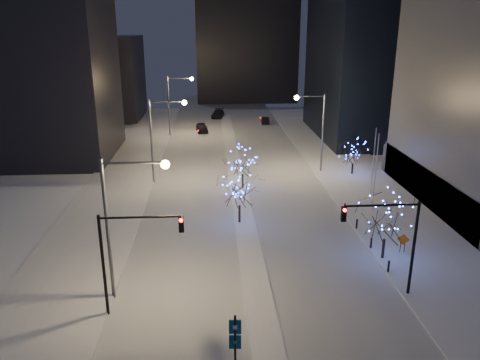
{
  "coord_description": "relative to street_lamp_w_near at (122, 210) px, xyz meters",
  "views": [
    {
      "loc": [
        -3.08,
        -26.76,
        17.97
      ],
      "look_at": [
        -0.57,
        12.25,
        5.0
      ],
      "focal_mm": 35.0,
      "sensor_mm": 36.0,
      "label": 1
    }
  ],
  "objects": [
    {
      "name": "holiday_tree_plaza_far",
      "position": [
        23.6,
        26.49,
        -3.64
      ],
      "size": [
        4.79,
        4.79,
        4.37
      ],
      "color": "black",
      "rests_on": "east_sidewalk"
    },
    {
      "name": "car_far",
      "position": [
        7.44,
        66.15,
        -5.73
      ],
      "size": [
        2.99,
        5.6,
        1.54
      ],
      "primitive_type": "imported",
      "rotation": [
        0.0,
        0.0,
        -0.16
      ],
      "color": "black",
      "rests_on": "ground"
    },
    {
      "name": "horizon_block",
      "position": [
        14.94,
        90.0,
        14.5
      ],
      "size": [
        24.0,
        14.0,
        42.0
      ],
      "primitive_type": "cube",
      "color": "black",
      "rests_on": "ground"
    },
    {
      "name": "traffic_signal_west",
      "position": [
        0.5,
        -2.0,
        -1.74
      ],
      "size": [
        5.26,
        0.43,
        7.0
      ],
      "color": "black",
      "rests_on": "ground"
    },
    {
      "name": "west_sidewalk",
      "position": [
        -5.06,
        18.0,
        -6.42
      ],
      "size": [
        8.0,
        90.0,
        0.15
      ],
      "primitive_type": "cube",
      "color": "silver",
      "rests_on": "ground"
    },
    {
      "name": "bollards",
      "position": [
        19.14,
        8.0,
        -5.9
      ],
      "size": [
        0.16,
        12.16,
        0.9
      ],
      "color": "black",
      "rests_on": "east_sidewalk"
    },
    {
      "name": "street_lamp_w_far",
      "position": [
        0.0,
        50.0,
        0.0
      ],
      "size": [
        4.4,
        0.56,
        10.0
      ],
      "color": "#595E66",
      "rests_on": "ground"
    },
    {
      "name": "holiday_tree_plaza_near",
      "position": [
        19.5,
        4.24,
        -3.01
      ],
      "size": [
        5.41,
        5.41,
        5.4
      ],
      "color": "black",
      "rests_on": "east_sidewalk"
    },
    {
      "name": "wayfinding_sign",
      "position": [
        6.94,
        -8.0,
        -4.26
      ],
      "size": [
        0.65,
        0.14,
        3.65
      ],
      "rotation": [
        0.0,
        0.0,
        -0.1
      ],
      "color": "black",
      "rests_on": "ground"
    },
    {
      "name": "holiday_tree_median_near",
      "position": [
        8.44,
        12.15,
        -3.04
      ],
      "size": [
        5.69,
        5.69,
        5.25
      ],
      "color": "black",
      "rests_on": "median"
    },
    {
      "name": "flagpoles",
      "position": [
        22.3,
        15.25,
        -1.7
      ],
      "size": [
        1.35,
        2.6,
        8.0
      ],
      "color": "silver",
      "rests_on": "east_sidewalk"
    },
    {
      "name": "filler_west_near",
      "position": [
        -19.06,
        38.0,
        5.5
      ],
      "size": [
        22.0,
        18.0,
        24.0
      ],
      "primitive_type": "cube",
      "color": "black",
      "rests_on": "ground"
    },
    {
      "name": "street_lamp_w_near",
      "position": [
        0.0,
        0.0,
        0.0
      ],
      "size": [
        4.4,
        0.56,
        10.0
      ],
      "color": "#595E66",
      "rests_on": "ground"
    },
    {
      "name": "street_lamp_w_mid",
      "position": [
        0.0,
        25.0,
        0.0
      ],
      "size": [
        4.4,
        0.56,
        10.0
      ],
      "color": "#595E66",
      "rests_on": "ground"
    },
    {
      "name": "road",
      "position": [
        8.94,
        33.0,
        -6.49
      ],
      "size": [
        20.0,
        130.0,
        0.02
      ],
      "primitive_type": "cube",
      "color": "#ADB1BC",
      "rests_on": "ground"
    },
    {
      "name": "car_mid",
      "position": [
        16.32,
        59.45,
        -5.84
      ],
      "size": [
        1.53,
        4.06,
        1.32
      ],
      "primitive_type": "imported",
      "rotation": [
        0.0,
        0.0,
        3.11
      ],
      "color": "black",
      "rests_on": "ground"
    },
    {
      "name": "construction_sign",
      "position": [
        21.46,
        5.09,
        -5.36
      ],
      "size": [
        0.95,
        0.39,
        1.65
      ],
      "rotation": [
        0.0,
        0.0,
        -0.36
      ],
      "color": "black",
      "rests_on": "east_sidewalk"
    },
    {
      "name": "ground",
      "position": [
        8.94,
        -2.0,
        -6.5
      ],
      "size": [
        160.0,
        160.0,
        0.0
      ],
      "primitive_type": "plane",
      "color": "white",
      "rests_on": "ground"
    },
    {
      "name": "east_sidewalk",
      "position": [
        23.94,
        18.0,
        -6.42
      ],
      "size": [
        10.0,
        90.0,
        0.15
      ],
      "primitive_type": "cube",
      "color": "silver",
      "rests_on": "ground"
    },
    {
      "name": "holiday_tree_median_far",
      "position": [
        9.44,
        22.0,
        -3.26
      ],
      "size": [
        4.21,
        4.21,
        4.83
      ],
      "color": "black",
      "rests_on": "median"
    },
    {
      "name": "filler_west_far",
      "position": [
        -17.06,
        68.0,
        1.5
      ],
      "size": [
        18.0,
        16.0,
        16.0
      ],
      "primitive_type": "cube",
      "color": "black",
      "rests_on": "ground"
    },
    {
      "name": "street_lamp_east",
      "position": [
        19.02,
        28.0,
        -0.05
      ],
      "size": [
        3.9,
        0.56,
        10.0
      ],
      "color": "#595E66",
      "rests_on": "ground"
    },
    {
      "name": "car_near",
      "position": [
        4.34,
        52.56,
        -5.7
      ],
      "size": [
        2.4,
        4.85,
        1.59
      ],
      "primitive_type": "imported",
      "rotation": [
        0.0,
        0.0,
        0.11
      ],
      "color": "black",
      "rests_on": "ground"
    },
    {
      "name": "traffic_signal_east",
      "position": [
        17.88,
        -1.0,
        -1.74
      ],
      "size": [
        5.26,
        0.43,
        7.0
      ],
      "color": "black",
      "rests_on": "ground"
    },
    {
      "name": "median",
      "position": [
        8.94,
        28.0,
        -6.42
      ],
      "size": [
        2.0,
        80.0,
        0.15
      ],
      "primitive_type": "cube",
      "color": "silver",
      "rests_on": "ground"
    }
  ]
}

